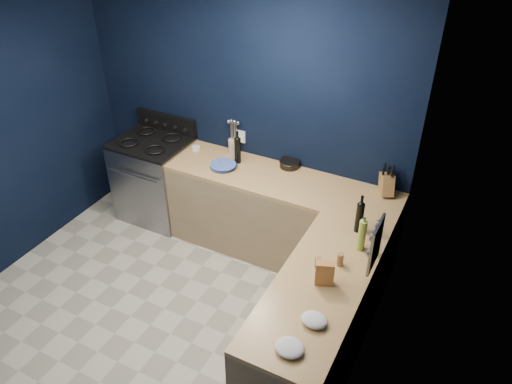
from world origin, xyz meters
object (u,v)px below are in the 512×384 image
Objects in this scene: plate_stack at (223,166)px; knife_block at (386,184)px; crouton_bag at (325,274)px; gas_range at (156,180)px; utensil_crock at (234,146)px.

knife_block is (1.56, 0.28, 0.08)m from plate_stack.
gas_range is at bearing 133.97° from crouton_bag.
utensil_crock is 0.78× the size of knife_block.
gas_range is 1.02m from plate_stack.
gas_range is 4.70× the size of crouton_bag.
utensil_crock is 1.60m from knife_block.
crouton_bag is (1.52, -1.39, 0.02)m from utensil_crock.
crouton_bag reaches higher than plate_stack.
plate_stack is at bearing 122.78° from crouton_bag.
knife_block reaches higher than crouton_bag.
gas_range is at bearing -162.80° from utensil_crock.
knife_block is at bearing 65.46° from crouton_bag.
knife_block is at bearing -1.18° from utensil_crock.
knife_block is (2.48, 0.24, 0.54)m from gas_range.
utensil_crock is (-0.04, 0.31, 0.06)m from plate_stack.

